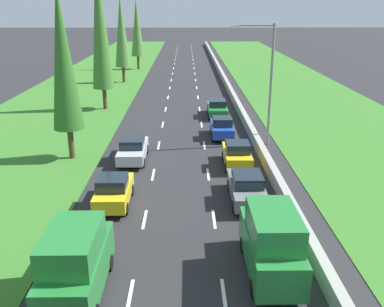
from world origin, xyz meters
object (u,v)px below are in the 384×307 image
green_sedan_right_lane (217,108)px  blue_hatchback_right_lane (222,127)px  poplar_tree_fifth (137,28)px  yellow_hatchback_right_lane (237,154)px  green_van_left_lane (76,263)px  poplar_tree_third (100,23)px  poplar_tree_fourth (121,32)px  street_light_mast (267,77)px  yellow_hatchback_left_lane (114,191)px  grey_sedan_right_lane (247,187)px  poplar_tree_second (63,59)px  silver_sedan_left_lane (133,149)px  green_van_right_lane (271,242)px

green_sedan_right_lane → blue_hatchback_right_lane: bearing=-90.9°
poplar_tree_fifth → yellow_hatchback_right_lane: bearing=-76.1°
green_van_left_lane → poplar_tree_fifth: (-3.92, 58.96, 5.23)m
poplar_tree_third → poplar_tree_fourth: (-0.26, 16.07, -1.76)m
green_van_left_lane → street_light_mast: size_ratio=0.54×
green_van_left_lane → yellow_hatchback_left_lane: (0.13, 7.59, -0.56)m
blue_hatchback_right_lane → poplar_tree_fifth: size_ratio=0.35×
grey_sedan_right_lane → green_sedan_right_lane: size_ratio=1.00×
poplar_tree_second → poplar_tree_fourth: bearing=91.1°
silver_sedan_left_lane → poplar_tree_fifth: size_ratio=0.40×
yellow_hatchback_right_lane → poplar_tree_second: 13.02m
blue_hatchback_right_lane → poplar_tree_second: (-10.92, -4.86, 6.06)m
green_sedan_right_lane → poplar_tree_fourth: poplar_tree_fourth is taller
grey_sedan_right_lane → yellow_hatchback_left_lane: bearing=-176.8°
green_van_left_lane → blue_hatchback_right_lane: size_ratio=1.26×
yellow_hatchback_left_lane → poplar_tree_third: (-4.47, 22.50, 7.70)m
grey_sedan_right_lane → silver_sedan_left_lane: same height
yellow_hatchback_right_lane → silver_sedan_left_lane: yellow_hatchback_right_lane is taller
green_van_right_lane → green_sedan_right_lane: (-0.35, 25.64, -0.59)m
poplar_tree_fourth → green_van_left_lane: bearing=-84.3°
silver_sedan_left_lane → poplar_tree_third: poplar_tree_third is taller
poplar_tree_fifth → street_light_mast: (13.89, -40.86, -1.39)m
green_van_left_lane → poplar_tree_fourth: (-4.59, 46.16, 5.39)m
green_van_right_lane → yellow_hatchback_right_lane: bearing=89.9°
yellow_hatchback_right_lane → yellow_hatchback_left_lane: (-7.26, -5.82, 0.00)m
green_van_right_lane → poplar_tree_fifth: poplar_tree_fifth is taller
blue_hatchback_right_lane → green_sedan_right_lane: size_ratio=0.87×
green_van_right_lane → street_light_mast: bearing=81.2°
yellow_hatchback_right_lane → poplar_tree_fourth: bearing=110.1°
poplar_tree_fourth → yellow_hatchback_left_lane: bearing=-83.0°
green_sedan_right_lane → poplar_tree_fourth: 23.23m
silver_sedan_left_lane → poplar_tree_fourth: poplar_tree_fourth is taller
green_van_right_lane → silver_sedan_left_lane: (-7.03, 13.30, -0.59)m
green_sedan_right_lane → green_van_left_lane: bearing=-104.6°
poplar_tree_second → street_light_mast: poplar_tree_second is taller
poplar_tree_fifth → poplar_tree_second: bearing=-90.1°
yellow_hatchback_left_lane → poplar_tree_third: 24.20m
grey_sedan_right_lane → poplar_tree_third: poplar_tree_third is taller
blue_hatchback_right_lane → street_light_mast: size_ratio=0.43×
green_sedan_right_lane → yellow_hatchback_right_lane: bearing=-88.4°
yellow_hatchback_right_lane → poplar_tree_fourth: size_ratio=0.34×
poplar_tree_third → street_light_mast: size_ratio=1.66×
poplar_tree_second → poplar_tree_third: poplar_tree_third is taller
silver_sedan_left_lane → poplar_tree_fourth: bearing=98.9°
yellow_hatchback_left_lane → grey_sedan_right_lane: bearing=3.2°
green_van_left_lane → poplar_tree_third: bearing=98.2°
poplar_tree_third → poplar_tree_second: bearing=-88.7°
green_van_right_lane → poplar_tree_fourth: bearing=104.9°
poplar_tree_second → street_light_mast: bearing=12.1°
poplar_tree_third → street_light_mast: bearing=-40.0°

